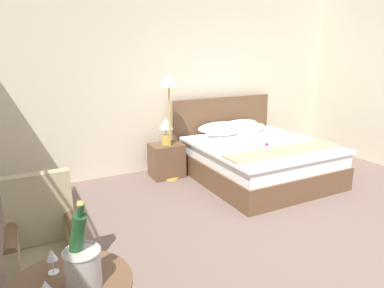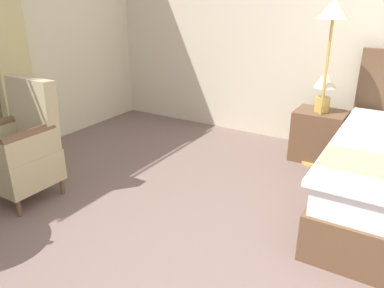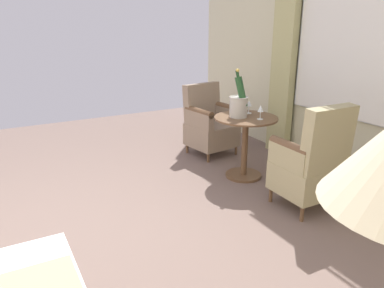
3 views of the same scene
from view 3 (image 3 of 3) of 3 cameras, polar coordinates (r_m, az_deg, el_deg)
The scene contains 8 objects.
ground_plane at distance 3.17m, azimuth -21.36°, elevation -15.50°, with size 7.97×7.97×0.00m, color #725D55.
wall_window_side at distance 4.39m, azimuth 24.55°, elevation 14.99°, with size 0.27×5.97×3.14m.
side_table_round at distance 4.19m, azimuth 8.08°, elevation 0.61°, with size 0.69×0.69×0.70m.
champagne_bucket at distance 4.08m, azimuth 7.16°, elevation 6.19°, with size 0.21×0.21×0.52m.
wine_glass_near_bucket at distance 4.02m, azimuth 10.40°, elevation 5.22°, with size 0.06×0.06×0.15m.
wine_glass_near_edge at distance 4.26m, azimuth 8.68°, elevation 6.00°, with size 0.07×0.07×0.15m.
armchair_by_window at distance 3.60m, azimuth 17.76°, elevation -2.88°, with size 0.54×0.54×1.02m.
armchair_facing_bed at distance 4.93m, azimuth 2.71°, elevation 3.08°, with size 0.63×0.63×0.92m.
Camera 3 is at (0.20, 2.67, 1.70)m, focal length 35.00 mm.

